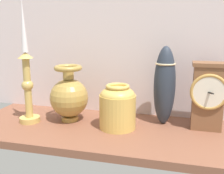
% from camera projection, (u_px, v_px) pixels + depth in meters
% --- Properties ---
extents(ground_plane, '(1.00, 0.36, 0.02)m').
position_uv_depth(ground_plane, '(114.00, 132.00, 0.87)').
color(ground_plane, brown).
extents(back_wall, '(1.20, 0.02, 0.65)m').
position_uv_depth(back_wall, '(126.00, 27.00, 0.98)').
color(back_wall, silver).
rests_on(back_wall, ground_plane).
extents(mantel_clock, '(0.11, 0.09, 0.22)m').
position_uv_depth(mantel_clock, '(208.00, 95.00, 0.85)').
color(mantel_clock, brown).
rests_on(mantel_clock, ground_plane).
extents(candlestick_tall_left, '(0.07, 0.07, 0.42)m').
position_uv_depth(candlestick_tall_left, '(27.00, 79.00, 0.90)').
color(candlestick_tall_left, tan).
rests_on(candlestick_tall_left, ground_plane).
extents(brass_vase_bulbous, '(0.13, 0.13, 0.20)m').
position_uv_depth(brass_vase_bulbous, '(69.00, 96.00, 0.93)').
color(brass_vase_bulbous, '#AD8B42').
rests_on(brass_vase_bulbous, ground_plane).
extents(brass_vase_jar, '(0.12, 0.12, 0.15)m').
position_uv_depth(brass_vase_jar, '(118.00, 106.00, 0.86)').
color(brass_vase_jar, '#D8AF54').
rests_on(brass_vase_jar, ground_plane).
extents(tall_ceramic_vase, '(0.07, 0.07, 0.27)m').
position_uv_depth(tall_ceramic_vase, '(165.00, 85.00, 0.89)').
color(tall_ceramic_vase, '#29313D').
rests_on(tall_ceramic_vase, ground_plane).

